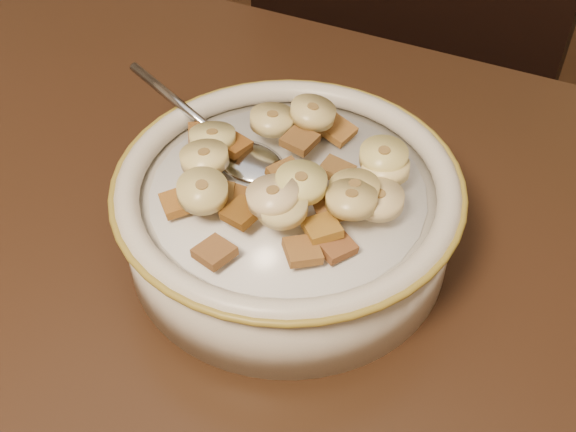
% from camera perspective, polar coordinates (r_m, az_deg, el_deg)
% --- Properties ---
extents(chair, '(0.46, 0.46, 1.00)m').
position_cam_1_polar(chair, '(0.93, 3.36, 2.99)').
color(chair, black).
rests_on(chair, floor).
extents(cereal_bowl, '(0.22, 0.22, 0.05)m').
position_cam_1_polar(cereal_bowl, '(0.49, 0.00, -0.32)').
color(cereal_bowl, beige).
rests_on(cereal_bowl, table).
extents(milk, '(0.18, 0.18, 0.00)m').
position_cam_1_polar(milk, '(0.47, 0.00, 1.92)').
color(milk, silver).
rests_on(milk, cereal_bowl).
extents(spoon, '(0.06, 0.05, 0.01)m').
position_cam_1_polar(spoon, '(0.49, -2.97, 4.25)').
color(spoon, '#A4ABB5').
rests_on(spoon, cereal_bowl).
extents(cereal_square_0, '(0.02, 0.02, 0.01)m').
position_cam_1_polar(cereal_square_0, '(0.46, -7.03, 2.12)').
color(cereal_square_0, brown).
rests_on(cereal_square_0, milk).
extents(cereal_square_1, '(0.03, 0.03, 0.01)m').
position_cam_1_polar(cereal_square_1, '(0.44, 4.26, 0.86)').
color(cereal_square_1, brown).
rests_on(cereal_square_1, milk).
extents(cereal_square_2, '(0.03, 0.03, 0.01)m').
position_cam_1_polar(cereal_square_2, '(0.45, 6.07, 1.53)').
color(cereal_square_2, '#93611F').
rests_on(cereal_square_2, milk).
extents(cereal_square_3, '(0.02, 0.02, 0.01)m').
position_cam_1_polar(cereal_square_3, '(0.43, -3.65, 0.28)').
color(cereal_square_3, brown).
rests_on(cereal_square_3, milk).
extents(cereal_square_4, '(0.02, 0.02, 0.01)m').
position_cam_1_polar(cereal_square_4, '(0.51, 3.99, 6.75)').
color(cereal_square_4, olive).
rests_on(cereal_square_4, milk).
extents(cereal_square_5, '(0.03, 0.03, 0.01)m').
position_cam_1_polar(cereal_square_5, '(0.49, -6.45, 4.43)').
color(cereal_square_5, '#8D5C1A').
rests_on(cereal_square_5, milk).
extents(cereal_square_6, '(0.03, 0.03, 0.01)m').
position_cam_1_polar(cereal_square_6, '(0.43, 2.71, -0.97)').
color(cereal_square_6, '#97681A').
rests_on(cereal_square_6, milk).
extents(cereal_square_7, '(0.02, 0.02, 0.01)m').
position_cam_1_polar(cereal_square_7, '(0.45, -4.69, 1.55)').
color(cereal_square_7, brown).
rests_on(cereal_square_7, milk).
extents(cereal_square_8, '(0.02, 0.02, 0.01)m').
position_cam_1_polar(cereal_square_8, '(0.44, 0.31, 1.64)').
color(cereal_square_8, brown).
rests_on(cereal_square_8, milk).
extents(cereal_square_9, '(0.03, 0.03, 0.01)m').
position_cam_1_polar(cereal_square_9, '(0.44, -0.05, 3.23)').
color(cereal_square_9, brown).
rests_on(cereal_square_9, milk).
extents(cereal_square_10, '(0.02, 0.02, 0.01)m').
position_cam_1_polar(cereal_square_10, '(0.46, 3.88, 3.64)').
color(cereal_square_10, olive).
rests_on(cereal_square_10, milk).
extents(cereal_square_11, '(0.03, 0.03, 0.01)m').
position_cam_1_polar(cereal_square_11, '(0.42, 1.16, -2.77)').
color(cereal_square_11, olive).
rests_on(cereal_square_11, milk).
extents(cereal_square_12, '(0.03, 0.03, 0.01)m').
position_cam_1_polar(cereal_square_12, '(0.44, 3.32, 1.01)').
color(cereal_square_12, olive).
rests_on(cereal_square_12, milk).
extents(cereal_square_13, '(0.03, 0.02, 0.01)m').
position_cam_1_polar(cereal_square_13, '(0.42, -5.83, -2.85)').
color(cereal_square_13, brown).
rests_on(cereal_square_13, milk).
extents(cereal_square_14, '(0.03, 0.03, 0.01)m').
position_cam_1_polar(cereal_square_14, '(0.45, -8.68, 1.09)').
color(cereal_square_14, '#935C22').
rests_on(cereal_square_14, milk).
extents(cereal_square_15, '(0.02, 0.02, 0.01)m').
position_cam_1_polar(cereal_square_15, '(0.48, 0.94, 6.01)').
color(cereal_square_15, brown).
rests_on(cereal_square_15, milk).
extents(cereal_square_16, '(0.03, 0.03, 0.01)m').
position_cam_1_polar(cereal_square_16, '(0.50, -5.42, 6.16)').
color(cereal_square_16, brown).
rests_on(cereal_square_16, milk).
extents(cereal_square_17, '(0.03, 0.03, 0.01)m').
position_cam_1_polar(cereal_square_17, '(0.43, 3.75, -2.32)').
color(cereal_square_17, brown).
rests_on(cereal_square_17, milk).
extents(cereal_square_18, '(0.02, 0.02, 0.01)m').
position_cam_1_polar(cereal_square_18, '(0.49, -4.40, 5.67)').
color(cereal_square_18, brown).
rests_on(cereal_square_18, milk).
extents(cereal_square_19, '(0.03, 0.03, 0.01)m').
position_cam_1_polar(cereal_square_19, '(0.45, -5.58, 1.57)').
color(cereal_square_19, brown).
rests_on(cereal_square_19, milk).
extents(cereal_square_20, '(0.03, 0.03, 0.01)m').
position_cam_1_polar(cereal_square_20, '(0.52, 3.13, 7.26)').
color(cereal_square_20, brown).
rests_on(cereal_square_20, milk).
extents(cereal_square_21, '(0.03, 0.03, 0.01)m').
position_cam_1_polar(cereal_square_21, '(0.50, -6.73, 6.33)').
color(cereal_square_21, brown).
rests_on(cereal_square_21, milk).
extents(banana_slice_0, '(0.04, 0.04, 0.02)m').
position_cam_1_polar(banana_slice_0, '(0.49, -5.98, 6.19)').
color(banana_slice_0, '#D9C87E').
rests_on(banana_slice_0, milk).
extents(banana_slice_1, '(0.04, 0.04, 0.01)m').
position_cam_1_polar(banana_slice_1, '(0.43, 1.04, 2.66)').
color(banana_slice_1, tan).
rests_on(banana_slice_1, milk).
extents(banana_slice_2, '(0.04, 0.04, 0.01)m').
position_cam_1_polar(banana_slice_2, '(0.46, 7.57, 4.71)').
color(banana_slice_2, '#D8CC76').
rests_on(banana_slice_2, milk).
extents(banana_slice_3, '(0.04, 0.04, 0.01)m').
position_cam_1_polar(banana_slice_3, '(0.44, 5.26, 2.11)').
color(banana_slice_3, '#F4DF80').
rests_on(banana_slice_3, milk).
extents(banana_slice_4, '(0.04, 0.04, 0.01)m').
position_cam_1_polar(banana_slice_4, '(0.42, -0.51, 0.88)').
color(banana_slice_4, '#D2C786').
rests_on(banana_slice_4, milk).
extents(banana_slice_5, '(0.04, 0.04, 0.01)m').
position_cam_1_polar(banana_slice_5, '(0.42, -1.21, 1.58)').
color(banana_slice_5, beige).
rests_on(banana_slice_5, milk).
extents(banana_slice_6, '(0.04, 0.04, 0.02)m').
position_cam_1_polar(banana_slice_6, '(0.46, 7.69, 3.78)').
color(banana_slice_6, beige).
rests_on(banana_slice_6, milk).
extents(banana_slice_7, '(0.04, 0.04, 0.01)m').
position_cam_1_polar(banana_slice_7, '(0.46, -6.62, 4.60)').
color(banana_slice_7, '#DECC76').
rests_on(banana_slice_7, milk).
extents(banana_slice_8, '(0.04, 0.04, 0.02)m').
position_cam_1_polar(banana_slice_8, '(0.49, 1.97, 8.18)').
color(banana_slice_8, '#DDC273').
rests_on(banana_slice_8, milk).
extents(banana_slice_9, '(0.04, 0.04, 0.01)m').
position_cam_1_polar(banana_slice_9, '(0.49, -1.22, 7.62)').
color(banana_slice_9, '#CABD85').
rests_on(banana_slice_9, milk).
extents(banana_slice_10, '(0.04, 0.04, 0.01)m').
position_cam_1_polar(banana_slice_10, '(0.43, 5.02, 1.33)').
color(banana_slice_10, tan).
rests_on(banana_slice_10, milk).
extents(banana_slice_11, '(0.04, 0.04, 0.02)m').
position_cam_1_polar(banana_slice_11, '(0.44, -6.78, 2.00)').
color(banana_slice_11, '#D4BC67').
rests_on(banana_slice_11, milk).
extents(banana_slice_12, '(0.04, 0.04, 0.01)m').
position_cam_1_polar(banana_slice_12, '(0.44, 7.18, 1.31)').
color(banana_slice_12, beige).
rests_on(banana_slice_12, milk).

